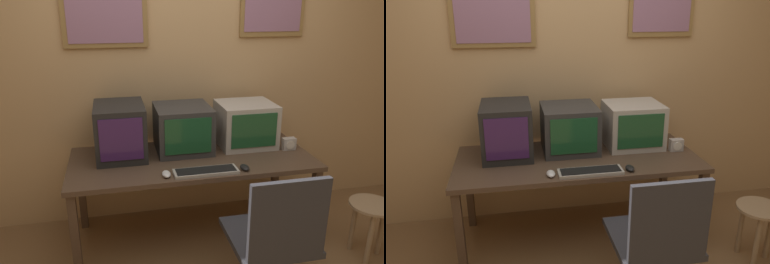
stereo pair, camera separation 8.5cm
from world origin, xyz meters
TOP-DOWN VIEW (x-y plane):
  - wall_back at (0.00, 1.40)m, footprint 8.00×0.08m
  - desk at (0.00, 0.89)m, footprint 1.84×0.79m
  - monitor_left at (-0.53, 1.04)m, footprint 0.37×0.47m
  - monitor_center at (-0.04, 1.06)m, footprint 0.43×0.44m
  - monitor_right at (0.49, 1.06)m, footprint 0.45×0.40m
  - keyboard_main at (0.03, 0.59)m, footprint 0.45×0.14m
  - mouse_near_keyboard at (0.32, 0.58)m, footprint 0.06×0.10m
  - mouse_far_corner at (-0.24, 0.60)m, footprint 0.06×0.10m
  - desk_clock at (0.80, 0.88)m, footprint 0.11×0.06m
  - office_chair at (0.32, 0.06)m, footprint 0.52×0.52m
  - side_stool at (1.24, 0.37)m, footprint 0.33×0.33m

SIDE VIEW (x-z plane):
  - side_stool at x=1.24m, z-range 0.12..0.56m
  - office_chair at x=0.32m, z-range -0.07..0.89m
  - desk at x=0.00m, z-range 0.29..1.01m
  - keyboard_main at x=0.03m, z-range 0.72..0.74m
  - mouse_far_corner at x=-0.24m, z-range 0.72..0.75m
  - mouse_near_keyboard at x=0.32m, z-range 0.72..0.75m
  - desk_clock at x=0.80m, z-range 0.72..0.81m
  - monitor_right at x=0.49m, z-range 0.72..1.07m
  - monitor_center at x=-0.04m, z-range 0.72..1.08m
  - monitor_left at x=-0.53m, z-range 0.72..1.12m
  - wall_back at x=0.00m, z-range 0.01..2.61m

